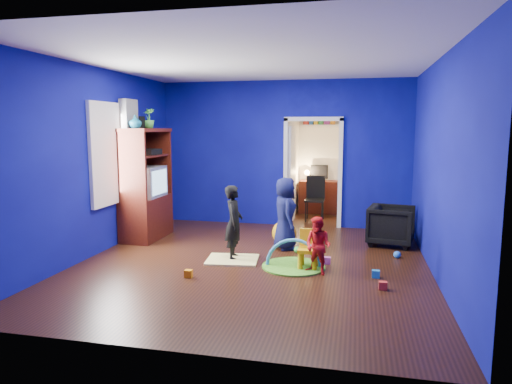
% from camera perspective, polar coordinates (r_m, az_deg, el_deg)
% --- Properties ---
extents(floor, '(5.00, 5.50, 0.01)m').
position_cam_1_polar(floor, '(6.77, -0.44, -8.89)').
color(floor, black).
rests_on(floor, ground).
extents(ceiling, '(5.00, 5.50, 0.01)m').
position_cam_1_polar(ceiling, '(6.54, -0.47, 16.21)').
color(ceiling, white).
rests_on(ceiling, wall_back).
extents(wall_back, '(5.00, 0.02, 2.90)m').
position_cam_1_polar(wall_back, '(9.19, 3.40, 4.78)').
color(wall_back, '#090A70').
rests_on(wall_back, floor).
extents(wall_front, '(5.00, 0.02, 2.90)m').
position_cam_1_polar(wall_front, '(3.88, -9.58, 0.21)').
color(wall_front, '#090A70').
rests_on(wall_front, floor).
extents(wall_left, '(0.02, 5.50, 2.90)m').
position_cam_1_polar(wall_left, '(7.46, -19.55, 3.58)').
color(wall_left, '#090A70').
rests_on(wall_left, floor).
extents(wall_right, '(0.02, 5.50, 2.90)m').
position_cam_1_polar(wall_right, '(6.42, 21.89, 2.81)').
color(wall_right, '#090A70').
rests_on(wall_right, floor).
extents(alcove, '(1.00, 1.75, 2.50)m').
position_cam_1_polar(alcove, '(10.00, 7.59, 3.84)').
color(alcove, silver).
rests_on(alcove, floor).
extents(armchair, '(0.86, 0.84, 0.67)m').
position_cam_1_polar(armchair, '(8.04, 16.55, -4.03)').
color(armchair, black).
rests_on(armchair, floor).
extents(child_black, '(0.34, 0.45, 1.12)m').
position_cam_1_polar(child_black, '(6.85, -2.78, -3.83)').
color(child_black, black).
rests_on(child_black, floor).
extents(child_navy, '(0.55, 0.67, 1.18)m').
position_cam_1_polar(child_navy, '(7.43, 3.66, -2.70)').
color(child_navy, '#0E1735').
rests_on(child_navy, floor).
extents(toddler_red, '(0.47, 0.43, 0.79)m').
position_cam_1_polar(toddler_red, '(6.24, 7.76, -6.67)').
color(toddler_red, red).
rests_on(toddler_red, floor).
extents(vase, '(0.27, 0.27, 0.22)m').
position_cam_1_polar(vase, '(8.00, -14.87, 8.49)').
color(vase, '#0D546C').
rests_on(vase, tv_armoire).
extents(potted_plant, '(0.21, 0.21, 0.35)m').
position_cam_1_polar(potted_plant, '(8.47, -13.26, 8.96)').
color(potted_plant, green).
rests_on(potted_plant, tv_armoire).
extents(tv_armoire, '(0.58, 1.14, 1.96)m').
position_cam_1_polar(tv_armoire, '(8.33, -13.66, 0.99)').
color(tv_armoire, '#43130B').
rests_on(tv_armoire, floor).
extents(crt_tv, '(0.46, 0.70, 0.54)m').
position_cam_1_polar(crt_tv, '(8.31, -13.42, 1.25)').
color(crt_tv, silver).
rests_on(crt_tv, tv_armoire).
extents(yellow_blanket, '(0.81, 0.68, 0.03)m').
position_cam_1_polar(yellow_blanket, '(6.89, -2.97, -8.45)').
color(yellow_blanket, '#F2E07A').
rests_on(yellow_blanket, floor).
extents(hopper_ball, '(0.42, 0.42, 0.42)m').
position_cam_1_polar(hopper_ball, '(7.75, 3.56, -5.11)').
color(hopper_ball, yellow).
rests_on(hopper_ball, floor).
extents(kid_chair, '(0.28, 0.28, 0.50)m').
position_cam_1_polar(kid_chair, '(6.49, 6.55, -7.39)').
color(kid_chair, yellow).
rests_on(kid_chair, floor).
extents(play_mat, '(0.90, 0.90, 0.02)m').
position_cam_1_polar(play_mat, '(6.60, 4.71, -9.25)').
color(play_mat, '#459220').
rests_on(play_mat, floor).
extents(toy_arch, '(0.81, 0.10, 0.81)m').
position_cam_1_polar(toy_arch, '(6.60, 4.72, -9.18)').
color(toy_arch, '#3F8CD8').
rests_on(toy_arch, floor).
extents(window_left, '(0.03, 0.95, 1.55)m').
position_cam_1_polar(window_left, '(7.75, -18.12, 4.53)').
color(window_left, white).
rests_on(window_left, wall_left).
extents(curtain, '(0.14, 0.42, 2.40)m').
position_cam_1_polar(curtain, '(8.19, -15.39, 2.71)').
color(curtain, slate).
rests_on(curtain, floor).
extents(doorway, '(1.16, 0.10, 2.10)m').
position_cam_1_polar(doorway, '(9.14, 7.10, 2.20)').
color(doorway, white).
rests_on(doorway, floor).
extents(study_desk, '(0.88, 0.44, 0.75)m').
position_cam_1_polar(study_desk, '(10.72, 7.80, -0.59)').
color(study_desk, '#3D140A').
rests_on(study_desk, floor).
extents(desk_monitor, '(0.40, 0.05, 0.32)m').
position_cam_1_polar(desk_monitor, '(10.77, 7.91, 2.53)').
color(desk_monitor, black).
rests_on(desk_monitor, study_desk).
extents(desk_lamp, '(0.14, 0.14, 0.14)m').
position_cam_1_polar(desk_lamp, '(10.74, 6.39, 2.43)').
color(desk_lamp, '#FFD88C').
rests_on(desk_lamp, study_desk).
extents(folding_chair, '(0.40, 0.40, 0.92)m').
position_cam_1_polar(folding_chair, '(9.76, 7.34, -0.92)').
color(folding_chair, black).
rests_on(folding_chair, floor).
extents(book_shelf, '(0.88, 0.24, 0.04)m').
position_cam_1_polar(book_shelf, '(10.71, 8.02, 8.23)').
color(book_shelf, white).
rests_on(book_shelf, study_desk).
extents(toy_0, '(0.10, 0.08, 0.10)m').
position_cam_1_polar(toy_0, '(5.92, 15.58, -11.20)').
color(toy_0, red).
rests_on(toy_0, floor).
extents(toy_1, '(0.11, 0.11, 0.11)m').
position_cam_1_polar(toy_1, '(7.34, 17.24, -7.46)').
color(toy_1, blue).
rests_on(toy_1, floor).
extents(toy_2, '(0.10, 0.08, 0.10)m').
position_cam_1_polar(toy_2, '(6.21, -8.43, -10.06)').
color(toy_2, orange).
rests_on(toy_2, floor).
extents(toy_3, '(0.11, 0.11, 0.11)m').
position_cam_1_polar(toy_3, '(7.31, 5.19, -7.18)').
color(toy_3, green).
rests_on(toy_3, floor).
extents(toy_4, '(0.10, 0.08, 0.10)m').
position_cam_1_polar(toy_4, '(6.81, 8.88, -8.44)').
color(toy_4, '#D24EB2').
rests_on(toy_4, floor).
extents(toy_5, '(0.10, 0.08, 0.10)m').
position_cam_1_polar(toy_5, '(6.33, 14.75, -9.88)').
color(toy_5, '#228AC4').
rests_on(toy_5, floor).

